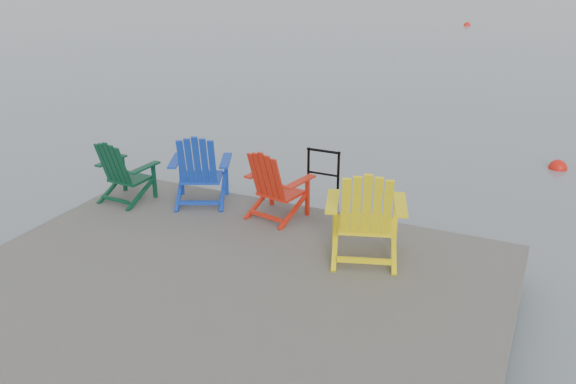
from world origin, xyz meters
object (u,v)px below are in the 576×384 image
at_px(handrail, 323,174).
at_px(buoy_a, 558,168).
at_px(chair_red, 275,184).
at_px(chair_yellow, 366,214).
at_px(chair_green, 123,170).
at_px(chair_blue, 200,168).
at_px(buoy_b, 467,25).

height_order(handrail, buoy_a, handrail).
height_order(chair_red, chair_yellow, chair_yellow).
distance_m(handrail, buoy_a, 5.74).
height_order(handrail, chair_red, chair_red).
height_order(handrail, chair_green, chair_green).
relative_size(chair_blue, chair_red, 1.08).
relative_size(handrail, chair_blue, 0.85).
height_order(chair_green, chair_blue, chair_blue).
relative_size(chair_green, buoy_a, 2.68).
height_order(chair_yellow, buoy_b, chair_yellow).
bearing_deg(chair_blue, chair_red, -24.29).
bearing_deg(chair_green, buoy_a, 48.74).
xyz_separation_m(chair_yellow, buoy_b, (-3.41, 28.49, -1.09)).
distance_m(chair_blue, buoy_b, 27.87).
distance_m(buoy_a, buoy_b, 23.20).
xyz_separation_m(handrail, chair_blue, (-1.69, -0.48, -0.01)).
bearing_deg(chair_yellow, buoy_a, 53.77).
bearing_deg(handrail, chair_red, -136.56).
relative_size(chair_red, buoy_b, 2.69).
bearing_deg(buoy_b, buoy_a, -76.56).
distance_m(handrail, chair_blue, 1.75).
distance_m(handrail, chair_green, 2.87).
height_order(chair_blue, chair_red, chair_blue).
xyz_separation_m(chair_yellow, buoy_a, (1.98, 5.93, -1.09)).
bearing_deg(chair_green, buoy_b, 93.31).
xyz_separation_m(chair_blue, buoy_b, (-0.75, 27.84, -1.04)).
distance_m(handrail, buoy_b, 27.49).
bearing_deg(chair_red, handrail, 54.85).
relative_size(handrail, buoy_a, 2.58).
distance_m(chair_green, buoy_a, 8.09).
bearing_deg(chair_blue, handrail, -8.54).
xyz_separation_m(chair_blue, buoy_a, (4.65, 5.28, -1.04)).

